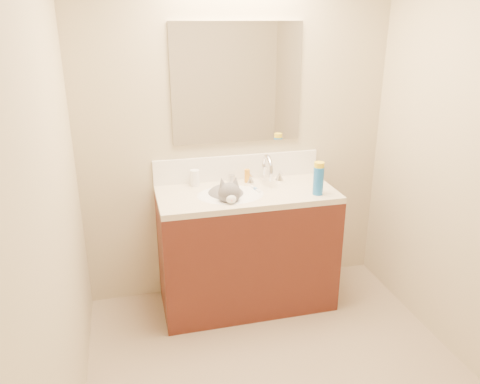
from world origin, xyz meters
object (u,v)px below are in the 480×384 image
vanity_cabinet (246,251)px  silver_jar (232,179)px  basin (231,204)px  amber_bottle (247,176)px  pill_bottle (195,178)px  faucet (267,171)px  spray_can (318,181)px  cat (227,199)px

vanity_cabinet → silver_jar: 0.52m
basin → amber_bottle: 0.30m
basin → pill_bottle: pill_bottle is taller
pill_bottle → vanity_cabinet: bearing=-31.8°
faucet → pill_bottle: 0.50m
vanity_cabinet → silver_jar: silver_jar is taller
vanity_cabinet → amber_bottle: size_ratio=12.61×
vanity_cabinet → silver_jar: bearing=105.8°
faucet → spray_can: size_ratio=1.49×
cat → amber_bottle: bearing=49.0°
basin → amber_bottle: size_ratio=4.73×
vanity_cabinet → faucet: 0.58m
pill_bottle → amber_bottle: bearing=-2.2°
faucet → silver_jar: size_ratio=4.99×
cat → pill_bottle: bearing=132.3°
cat → pill_bottle: 0.29m
amber_bottle → spray_can: spray_can is taller
silver_jar → spray_can: spray_can is taller
faucet → cat: (-0.32, -0.15, -0.12)m
faucet → pill_bottle: size_ratio=2.44×
basin → silver_jar: silver_jar is taller
faucet → silver_jar: bearing=164.8°
basin → spray_can: (0.56, -0.13, 0.16)m
pill_bottle → faucet: bearing=-7.0°
vanity_cabinet → faucet: faucet is taller
vanity_cabinet → silver_jar: (-0.06, 0.20, 0.48)m
basin → cat: size_ratio=1.14×
cat → spray_can: spray_can is taller
cat → silver_jar: 0.24m
basin → pill_bottle: size_ratio=3.92×
pill_bottle → amber_bottle: size_ratio=1.21×
faucet → amber_bottle: bearing=159.9°
faucet → amber_bottle: (-0.13, 0.05, -0.04)m
silver_jar → amber_bottle: 0.11m
vanity_cabinet → amber_bottle: amber_bottle is taller
faucet → spray_can: faucet is taller
vanity_cabinet → cat: size_ratio=3.05×
faucet → cat: bearing=-154.4°
basin → cat: cat is taller
basin → silver_jar: size_ratio=8.01×
basin → faucet: bearing=29.1°
spray_can → faucet: bearing=131.1°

